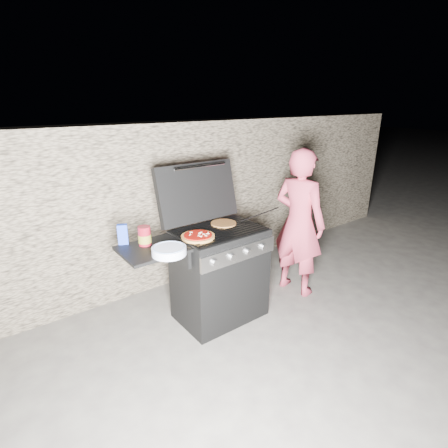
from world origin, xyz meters
TOP-DOWN VIEW (x-y plane):
  - ground at (0.00, 0.00)m, footprint 50.00×50.00m
  - stone_wall at (0.00, 1.05)m, footprint 8.00×0.35m
  - gas_grill at (-0.25, 0.00)m, footprint 1.34×0.79m
  - pizza_topped at (-0.27, -0.06)m, footprint 0.33×0.33m
  - pizza_plain at (0.11, 0.09)m, footprint 0.26×0.26m
  - sauce_jar at (-0.69, 0.09)m, footprint 0.12×0.12m
  - blue_carton at (-0.82, 0.22)m, footprint 0.09×0.07m
  - plate_stack at (-0.62, -0.19)m, footprint 0.29×0.29m
  - person at (0.97, -0.10)m, footprint 0.48×0.64m
  - tongs at (0.49, 0.00)m, footprint 0.44×0.08m

SIDE VIEW (x-z plane):
  - ground at x=0.00m, z-range 0.00..0.00m
  - gas_grill at x=-0.25m, z-range 0.00..0.91m
  - person at x=0.97m, z-range 0.00..1.58m
  - stone_wall at x=0.00m, z-range 0.00..1.80m
  - pizza_plain at x=0.11m, z-range 0.91..0.92m
  - pizza_topped at x=-0.27m, z-range 0.91..0.94m
  - plate_stack at x=-0.62m, z-range 0.90..0.96m
  - tongs at x=0.49m, z-range 0.91..1.00m
  - sauce_jar at x=-0.69m, z-range 0.90..1.06m
  - blue_carton at x=-0.82m, z-range 0.90..1.07m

